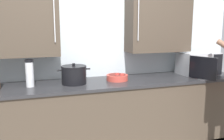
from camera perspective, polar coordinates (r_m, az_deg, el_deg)
name	(u,v)px	position (r m, az deg, el deg)	size (l,w,h in m)	color
back_wall_tiled	(92,42)	(3.33, -4.47, 6.34)	(4.20, 0.44, 2.55)	#B2BCC1
counter_unit	(100,118)	(3.22, -2.85, -10.82)	(3.85, 0.69, 0.93)	#3D3328
microwave_oven	(197,64)	(3.72, 18.75, 1.40)	(0.53, 0.70, 0.31)	#B7BABF
thermos_flask	(30,73)	(2.97, -18.25, -0.67)	(0.09, 0.09, 0.31)	#B7BABF
stock_pot	(74,75)	(3.01, -8.67, -1.07)	(0.39, 0.30, 0.25)	black
fruit_bowl	(117,77)	(3.17, 1.20, -1.62)	(0.27, 0.27, 0.09)	#AD3D33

